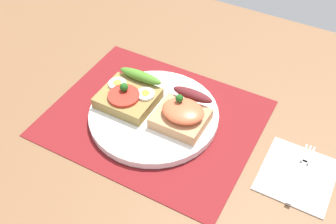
{
  "coord_description": "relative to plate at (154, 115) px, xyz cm",
  "views": [
    {
      "loc": [
        27.69,
        -45.14,
        55.06
      ],
      "look_at": [
        3.0,
        0.0,
        3.18
      ],
      "focal_mm": 43.5,
      "sensor_mm": 36.0,
      "label": 1
    }
  ],
  "objects": [
    {
      "name": "placemat",
      "position": [
        0.0,
        0.0,
        -0.84
      ],
      "size": [
        38.1,
        30.92,
        0.3
      ],
      "primitive_type": "cube",
      "color": "maroon",
      "rests_on": "ground_plane"
    },
    {
      "name": "sandwich_egg_tomato",
      "position": [
        -5.57,
        0.39,
        2.22
      ],
      "size": [
        10.33,
        10.53,
        4.34
      ],
      "color": "olive",
      "rests_on": "plate"
    },
    {
      "name": "sandwich_salmon",
      "position": [
        5.68,
        0.66,
        2.74
      ],
      "size": [
        9.21,
        9.4,
        5.64
      ],
      "color": "tan",
      "rests_on": "plate"
    },
    {
      "name": "ground_plane",
      "position": [
        0.0,
        0.0,
        -2.59
      ],
      "size": [
        120.0,
        90.0,
        3.2
      ],
      "primitive_type": "cube",
      "color": "brown"
    },
    {
      "name": "plate",
      "position": [
        0.0,
        0.0,
        0.0
      ],
      "size": [
        24.08,
        24.08,
        1.38
      ],
      "primitive_type": "cylinder",
      "color": "white",
      "rests_on": "placemat"
    },
    {
      "name": "napkin",
      "position": [
        27.3,
        0.19,
        -0.69
      ],
      "size": [
        11.58,
        12.42,
        0.6
      ],
      "primitive_type": "cube",
      "color": "white",
      "rests_on": "ground_plane"
    },
    {
      "name": "fork",
      "position": [
        27.64,
        0.57,
        -0.23
      ],
      "size": [
        1.62,
        13.11,
        0.32
      ],
      "color": "#B7B7BC",
      "rests_on": "napkin"
    }
  ]
}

